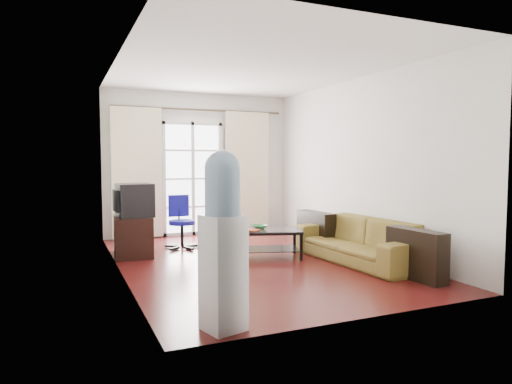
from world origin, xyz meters
The scene contains 20 objects.
floor centered at (0.00, 0.00, 0.00)m, with size 5.20×5.20×0.00m, color #571714.
ceiling centered at (0.00, 0.00, 2.70)m, with size 5.20×5.20×0.00m, color white.
wall_back centered at (0.00, 2.60, 1.35)m, with size 3.60×0.02×2.70m, color white.
wall_front centered at (0.00, -2.60, 1.35)m, with size 3.60×0.02×2.70m, color white.
wall_left centered at (-1.80, 0.00, 1.35)m, with size 0.02×5.20×2.70m, color white.
wall_right centered at (1.80, 0.00, 1.35)m, with size 0.02×5.20×2.70m, color white.
french_door centered at (-0.15, 2.54, 1.07)m, with size 1.16×0.06×2.15m.
curtain_rod centered at (0.00, 2.50, 2.38)m, with size 0.04×0.04×3.30m, color #4C3F2D.
curtain_left centered at (-1.20, 2.48, 1.20)m, with size 0.90×0.07×2.35m, color #F7F0C6.
curtain_right centered at (0.95, 2.48, 1.20)m, with size 0.90×0.07×2.35m, color #F7F0C6.
radiator centered at (0.80, 2.50, 0.33)m, with size 0.64×0.12×0.64m, color #9A9A9C.
sofa centered at (1.35, -0.66, 0.30)m, with size 0.95×2.14×0.61m, color olive.
coffee_table centered at (0.26, 0.11, 0.27)m, with size 1.16×0.87×0.42m.
bowl centered at (0.20, 0.20, 0.45)m, with size 0.27×0.27×0.06m, color green.
book centered at (-0.05, 0.03, 0.43)m, with size 0.26×0.28×0.02m, color #9E2B13.
remote centered at (0.20, 0.19, 0.43)m, with size 0.16×0.04×0.02m, color black.
tv_stand centered at (-1.50, 1.05, 0.30)m, with size 0.54×0.81×0.59m, color black.
crt_tv centered at (-1.50, 0.97, 0.84)m, with size 0.57×0.56×0.49m.
task_chair centered at (-0.69, 1.30, 0.25)m, with size 0.60×0.60×0.86m.
water_cooler centered at (-1.25, -2.35, 0.79)m, with size 0.38×0.38×1.51m.
Camera 1 is at (-2.49, -5.91, 1.43)m, focal length 32.00 mm.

